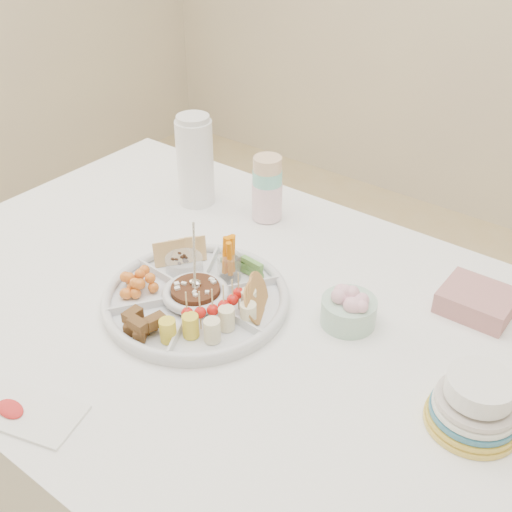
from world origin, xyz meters
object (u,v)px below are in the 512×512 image
Objects in this scene: party_tray at (196,296)px; plate_stack at (476,402)px; thermos at (195,159)px; dining_table at (232,430)px.

party_tray is 2.42× the size of plate_stack.
thermos is at bearing 131.65° from party_tray.
party_tray is (-0.06, -0.04, 0.40)m from dining_table.
thermos is 1.55× the size of plate_stack.
thermos is at bearing 140.04° from dining_table.
thermos reaches higher than party_tray.
party_tray is 1.56× the size of thermos.
party_tray reaches higher than dining_table.
dining_table is 4.00× the size of party_tray.
thermos reaches higher than dining_table.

